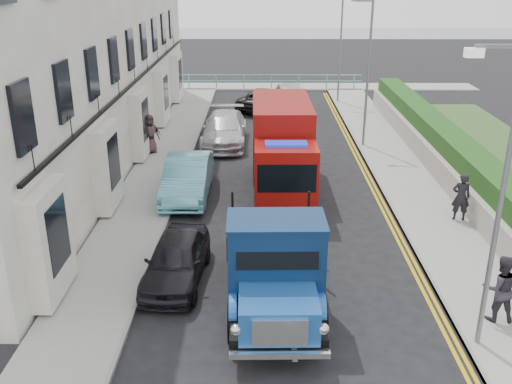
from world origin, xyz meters
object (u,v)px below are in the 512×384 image
lamp_near (497,188)px  red_lorry (282,145)px  bedford_lorry (275,273)px  parked_car_front (176,259)px  lamp_mid (366,66)px  lamp_far (339,40)px  pedestrian_east_near (461,197)px

lamp_near → red_lorry: lamp_near is taller
bedford_lorry → parked_car_front: bedford_lorry is taller
bedford_lorry → parked_car_front: size_ratio=1.53×
bedford_lorry → lamp_mid: bearing=71.6°
lamp_near → lamp_far: bearing=90.0°
lamp_near → bedford_lorry: bearing=165.5°
red_lorry → parked_car_front: size_ratio=1.70×
lamp_near → pedestrian_east_near: (1.92, 6.99, -3.03)m
lamp_near → red_lorry: (-4.13, 10.20, -2.17)m
bedford_lorry → pedestrian_east_near: bearing=40.6°
parked_car_front → pedestrian_east_near: 10.09m
lamp_far → parked_car_front: size_ratio=1.81×
red_lorry → parked_car_front: red_lorry is taller
bedford_lorry → lamp_far: bearing=78.4°
bedford_lorry → parked_car_front: (-2.74, 1.81, -0.61)m
red_lorry → parked_car_front: bearing=-114.8°
red_lorry → pedestrian_east_near: 6.90m
lamp_far → pedestrian_east_near: lamp_far is taller
lamp_near → lamp_mid: size_ratio=1.00×
lamp_near → parked_car_front: bearing=157.8°
parked_car_front → pedestrian_east_near: (9.26, 3.99, 0.31)m
lamp_mid → parked_car_front: 15.30m
lamp_far → lamp_near: bearing=-90.0°
red_lorry → parked_car_front: (-3.21, -7.20, -1.17)m
red_lorry → lamp_far: bearing=74.6°
lamp_near → lamp_far: size_ratio=1.00×
bedford_lorry → pedestrian_east_near: size_ratio=3.48×
lamp_mid → lamp_far: size_ratio=1.00×
lamp_far → bedford_lorry: bearing=-100.5°
lamp_near → lamp_far: (0.00, 26.00, 0.00)m
red_lorry → pedestrian_east_near: bearing=-28.7°
red_lorry → pedestrian_east_near: (6.05, -3.21, -0.86)m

